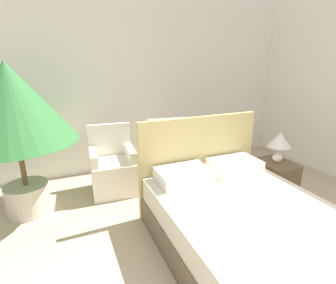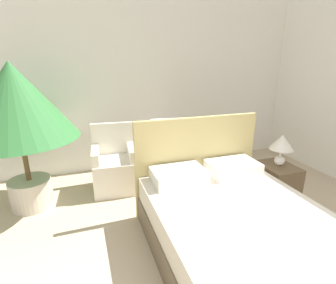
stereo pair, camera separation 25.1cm
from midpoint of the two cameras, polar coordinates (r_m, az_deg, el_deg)
wall_back at (r=4.57m, az=-6.88°, el=12.48°), size 10.00×0.06×2.90m
bed at (r=2.70m, az=14.66°, el=-18.22°), size 1.56×2.20×1.21m
armchair_near_window_left at (r=3.92m, az=-13.66°, el=-6.19°), size 0.66×0.65×0.95m
armchair_near_window_right at (r=4.13m, az=-1.19°, el=-4.37°), size 0.68×0.67×0.95m
potted_palm at (r=3.51m, az=-32.67°, el=6.07°), size 1.38×1.38×1.84m
nightstand at (r=3.78m, az=20.32°, el=-8.15°), size 0.40×0.50×0.57m
table_lamp at (r=3.59m, az=21.30°, el=0.09°), size 0.30×0.30×0.40m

